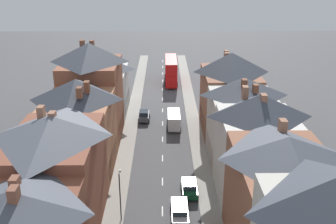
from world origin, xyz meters
name	(u,v)px	position (x,y,z in m)	size (l,w,h in m)	color
pavement_left	(130,133)	(-5.10, 38.00, 0.07)	(2.20, 104.00, 0.14)	gray
pavement_right	(195,133)	(5.10, 38.00, 0.07)	(2.20, 104.00, 0.14)	gray
centre_line_dashes	(163,139)	(0.00, 36.00, 0.01)	(0.14, 97.80, 0.01)	silver
terrace_row_left	(69,148)	(-10.19, 21.50, 5.87)	(8.00, 64.27, 14.34)	silver
terrace_row_right	(270,173)	(10.19, 14.87, 6.42)	(8.00, 57.34, 14.81)	silver
double_decker_bus_lead	(171,70)	(1.79, 64.75, 2.82)	(2.74, 10.80, 5.30)	red
car_near_blue	(180,211)	(1.80, 16.79, 0.84)	(1.90, 4.54, 1.67)	silver
car_near_silver	(189,187)	(3.10, 21.37, 0.82)	(1.90, 3.88, 1.62)	#144728
car_mid_black	(144,115)	(-3.10, 43.46, 0.85)	(1.90, 3.87, 1.70)	#4C515B
delivery_van	(174,119)	(1.80, 40.45, 1.34)	(2.20, 5.20, 2.41)	white
street_lamp	(120,193)	(-4.25, 16.64, 3.24)	(0.20, 1.12, 5.50)	black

